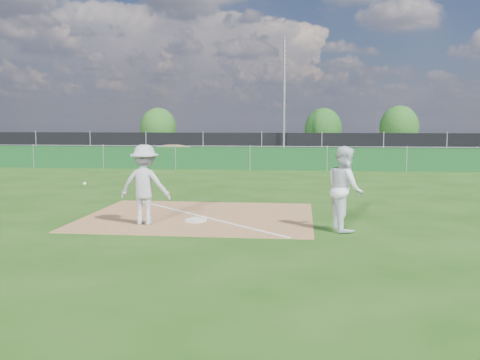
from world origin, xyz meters
name	(u,v)px	position (x,y,z in m)	size (l,w,h in m)	color
ground	(239,180)	(0.00, 10.00, 0.00)	(90.00, 90.00, 0.00)	#1D440E
infield_dirt	(199,216)	(0.00, 1.00, 0.01)	(6.00, 5.00, 0.02)	#96643C
foul_line	(199,216)	(0.00, 1.00, 0.03)	(0.08, 7.00, 0.01)	white
green_fence	(250,159)	(0.00, 15.00, 0.60)	(44.00, 0.05, 1.20)	#113E19
dirt_mound	(173,154)	(-5.00, 18.50, 0.58)	(3.38, 2.60, 1.17)	olive
black_fence	(262,146)	(0.00, 23.00, 0.90)	(46.00, 0.04, 1.80)	black
parking_lot	(267,155)	(0.00, 28.00, 0.01)	(46.00, 9.00, 0.01)	black
light_pole	(284,99)	(1.50, 22.70, 4.00)	(0.16, 0.16, 8.00)	slate
first_base	(196,220)	(0.08, 0.17, 0.06)	(0.39, 0.39, 0.08)	silver
play_at_first	(145,185)	(-1.09, -0.30, 1.00)	(2.26, 0.82, 1.95)	#B9B9BC
runner	(345,188)	(3.71, -0.41, 0.99)	(0.96, 0.75, 1.97)	silver
car_left	(197,145)	(-5.37, 27.91, 0.77)	(1.79, 4.45, 1.52)	#ABADB3
car_mid	(243,145)	(-1.63, 26.50, 0.80)	(1.67, 4.78, 1.58)	black
car_right	(333,147)	(4.99, 26.99, 0.69)	(1.90, 4.68, 1.36)	black
tree_left	(158,128)	(-9.98, 33.41, 1.94)	(3.18, 3.18, 3.78)	#382316
tree_mid	(323,129)	(4.47, 33.04, 1.91)	(3.12, 3.12, 3.70)	#382316
tree_right	(399,128)	(10.93, 34.29, 2.02)	(3.31, 3.31, 3.92)	#382316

